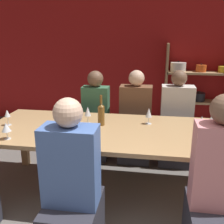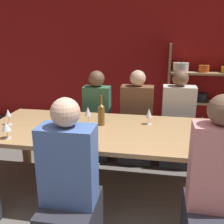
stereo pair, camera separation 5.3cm
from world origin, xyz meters
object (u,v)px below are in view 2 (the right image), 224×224
(wine_glass_empty_a, at_px, (8,113))
(person_near_c, at_px, (211,208))
(wine_glass_empty_b, at_px, (219,112))
(wine_glass_white_e, at_px, (217,125))
(person_far_b, at_px, (97,125))
(wine_bottle_green, at_px, (101,114))
(shelf_unit, at_px, (199,97))
(person_far_a, at_px, (177,130))
(wine_glass_white_b, at_px, (56,114))
(wine_glass_red_b, at_px, (88,112))
(wine_glass_white_a, at_px, (81,131))
(wine_glass_white_d, at_px, (6,127))
(person_far_c, at_px, (136,128))
(wine_glass_white_c, at_px, (149,113))
(person_near_b, at_px, (70,200))
(wine_glass_empty_c, at_px, (213,119))
(wine_glass_white_f, at_px, (202,122))
(dining_table, at_px, (110,136))
(wine_glass_red_a, at_px, (223,124))

(wine_glass_empty_a, bearing_deg, person_near_c, -20.86)
(wine_glass_empty_a, distance_m, wine_glass_empty_b, 2.25)
(wine_glass_white_e, distance_m, person_near_c, 0.87)
(person_far_b, relative_size, person_near_c, 0.92)
(wine_bottle_green, bearing_deg, shelf_unit, 57.88)
(person_far_a, distance_m, person_near_c, 1.64)
(wine_glass_white_b, relative_size, wine_glass_red_b, 1.00)
(wine_bottle_green, relative_size, person_far_a, 0.26)
(shelf_unit, bearing_deg, wine_glass_white_a, -117.63)
(wine_glass_white_a, relative_size, wine_glass_empty_a, 1.04)
(wine_glass_white_b, height_order, person_far_a, person_far_a)
(wine_glass_white_d, bearing_deg, person_far_c, 49.45)
(person_near_c, bearing_deg, wine_glass_white_a, 160.21)
(wine_glass_white_c, distance_m, wine_glass_red_b, 0.64)
(wine_glass_white_a, relative_size, person_far_c, 0.15)
(wine_glass_empty_a, xyz_separation_m, person_near_b, (0.92, -0.78, -0.39))
(wine_bottle_green, bearing_deg, wine_glass_empty_c, 2.03)
(wine_glass_white_a, xyz_separation_m, person_far_c, (0.37, 1.28, -0.41))
(wine_glass_white_c, distance_m, person_near_b, 1.24)
(wine_bottle_green, distance_m, person_near_b, 1.02)
(wine_glass_empty_a, relative_size, person_near_b, 0.14)
(wine_glass_red_b, relative_size, person_far_a, 0.15)
(wine_glass_white_f, bearing_deg, person_near_b, -139.15)
(dining_table, height_order, person_far_b, person_far_b)
(shelf_unit, xyz_separation_m, person_near_b, (-1.30, -2.96, -0.15))
(shelf_unit, xyz_separation_m, wine_glass_white_c, (-0.78, -1.90, 0.24))
(wine_glass_white_d, xyz_separation_m, person_far_c, (1.08, 1.26, -0.39))
(person_far_b, bearing_deg, person_near_b, 96.31)
(dining_table, bearing_deg, wine_glass_white_d, -155.88)
(wine_glass_red_a, height_order, wine_glass_white_e, wine_glass_white_e)
(wine_glass_white_b, relative_size, wine_glass_white_c, 1.07)
(dining_table, distance_m, person_far_c, 0.91)
(wine_glass_empty_a, distance_m, wine_glass_white_b, 0.51)
(wine_glass_white_d, distance_m, person_near_c, 1.82)
(person_far_c, bearing_deg, wine_glass_empty_b, 156.68)
(wine_glass_red_a, distance_m, person_far_b, 1.65)
(wine_glass_red_b, bearing_deg, wine_glass_white_a, -80.83)
(wine_bottle_green, relative_size, wine_glass_white_f, 1.96)
(wine_glass_empty_b, bearing_deg, wine_glass_red_b, -166.33)
(wine_glass_empty_a, xyz_separation_m, person_far_a, (1.79, 0.90, -0.40))
(wine_glass_white_e, xyz_separation_m, person_near_b, (-1.16, -0.83, -0.37))
(dining_table, relative_size, person_near_c, 1.97)
(dining_table, bearing_deg, person_far_c, 77.42)
(wine_glass_red_b, bearing_deg, person_far_a, 36.39)
(wine_bottle_green, bearing_deg, person_near_b, -92.20)
(person_far_c, bearing_deg, shelf_unit, -127.29)
(shelf_unit, height_order, wine_glass_empty_c, shelf_unit)
(person_near_b, bearing_deg, wine_glass_white_a, 93.46)
(shelf_unit, bearing_deg, wine_glass_white_c, -112.32)
(wine_glass_white_f, height_order, person_far_a, person_far_a)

